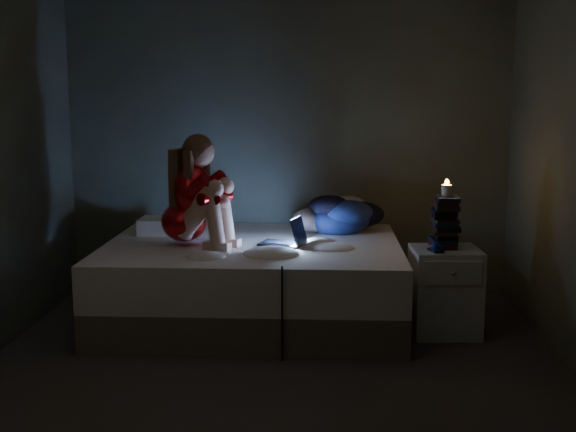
# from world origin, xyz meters

# --- Properties ---
(floor) EXTENTS (3.60, 3.80, 0.02)m
(floor) POSITION_xyz_m (0.00, 0.00, -0.01)
(floor) COLOR #3E3531
(floor) RESTS_ON ground
(wall_back) EXTENTS (3.60, 0.02, 2.60)m
(wall_back) POSITION_xyz_m (0.00, 1.91, 1.30)
(wall_back) COLOR #515845
(wall_back) RESTS_ON ground
(wall_front) EXTENTS (3.60, 0.02, 2.60)m
(wall_front) POSITION_xyz_m (0.00, -1.91, 1.30)
(wall_front) COLOR #515845
(wall_front) RESTS_ON ground
(bed) EXTENTS (2.12, 1.59, 0.58)m
(bed) POSITION_xyz_m (-0.21, 1.10, 0.29)
(bed) COLOR silver
(bed) RESTS_ON ground
(pillow) EXTENTS (0.41, 0.29, 0.12)m
(pillow) POSITION_xyz_m (-0.91, 1.43, 0.64)
(pillow) COLOR white
(pillow) RESTS_ON bed
(woman) EXTENTS (0.57, 0.47, 0.80)m
(woman) POSITION_xyz_m (-0.69, 1.01, 0.98)
(woman) COLOR #930008
(woman) RESTS_ON bed
(laptop) EXTENTS (0.36, 0.30, 0.22)m
(laptop) POSITION_xyz_m (0.00, 1.03, 0.69)
(laptop) COLOR black
(laptop) RESTS_ON bed
(clothes_pile) EXTENTS (0.63, 0.56, 0.31)m
(clothes_pile) POSITION_xyz_m (0.41, 1.52, 0.74)
(clothes_pile) COLOR #13254F
(clothes_pile) RESTS_ON bed
(nightstand) EXTENTS (0.48, 0.43, 0.60)m
(nightstand) POSITION_xyz_m (1.14, 0.87, 0.30)
(nightstand) COLOR beige
(nightstand) RESTS_ON ground
(book_stack) EXTENTS (0.19, 0.25, 0.36)m
(book_stack) POSITION_xyz_m (1.14, 0.92, 0.78)
(book_stack) COLOR black
(book_stack) RESTS_ON nightstand
(candle) EXTENTS (0.07, 0.07, 0.08)m
(candle) POSITION_xyz_m (1.14, 0.92, 1.00)
(candle) COLOR beige
(candle) RESTS_ON book_stack
(phone) EXTENTS (0.10, 0.15, 0.01)m
(phone) POSITION_xyz_m (1.05, 0.78, 0.61)
(phone) COLOR black
(phone) RESTS_ON nightstand
(blue_orb) EXTENTS (0.08, 0.08, 0.08)m
(blue_orb) POSITION_xyz_m (1.05, 0.74, 0.64)
(blue_orb) COLOR #091C4C
(blue_orb) RESTS_ON nightstand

